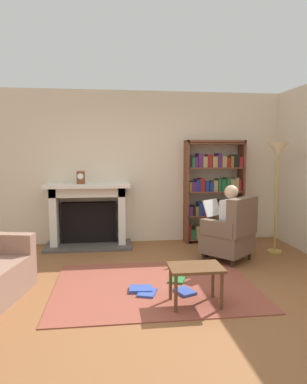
% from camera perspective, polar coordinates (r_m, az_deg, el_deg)
% --- Properties ---
extents(ground, '(14.00, 14.00, 0.00)m').
position_cam_1_polar(ground, '(4.06, 0.76, -16.85)').
color(ground, brown).
extents(back_wall, '(5.60, 0.10, 2.70)m').
position_cam_1_polar(back_wall, '(6.27, -2.46, 4.07)').
color(back_wall, beige).
rests_on(back_wall, ground).
extents(area_rug, '(2.40, 1.80, 0.01)m').
position_cam_1_polar(area_rug, '(4.33, 0.19, -15.23)').
color(area_rug, brown).
rests_on(area_rug, ground).
extents(fireplace, '(1.45, 0.64, 1.09)m').
position_cam_1_polar(fireplace, '(6.09, -10.65, -3.39)').
color(fireplace, '#4C4742').
rests_on(fireplace, ground).
extents(mantel_clock, '(0.14, 0.14, 0.21)m').
position_cam_1_polar(mantel_clock, '(5.93, -11.90, 2.35)').
color(mantel_clock, brown).
rests_on(mantel_clock, fireplace).
extents(bookshelf, '(1.06, 0.32, 1.83)m').
position_cam_1_polar(bookshelf, '(6.35, 9.95, -0.10)').
color(bookshelf, brown).
rests_on(bookshelf, ground).
extents(armchair_reading, '(0.89, 0.89, 0.97)m').
position_cam_1_polar(armchair_reading, '(5.29, 12.69, -6.64)').
color(armchair_reading, '#331E14').
rests_on(armchair_reading, ground).
extents(seated_reader, '(0.57, 0.59, 1.14)m').
position_cam_1_polar(seated_reader, '(5.31, 11.64, -4.40)').
color(seated_reader, silver).
rests_on(seated_reader, ground).
extents(side_table, '(0.56, 0.39, 0.43)m').
position_cam_1_polar(side_table, '(3.75, 6.93, -12.97)').
color(side_table, brown).
rests_on(side_table, ground).
extents(scattered_books, '(0.76, 0.68, 0.04)m').
position_cam_1_polar(scattered_books, '(4.21, 1.14, -15.57)').
color(scattered_books, '#267233').
rests_on(scattered_books, area_rug).
extents(floor_lamp, '(0.32, 0.32, 1.77)m').
position_cam_1_polar(floor_lamp, '(5.83, 19.80, 5.06)').
color(floor_lamp, '#B7933F').
rests_on(floor_lamp, ground).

